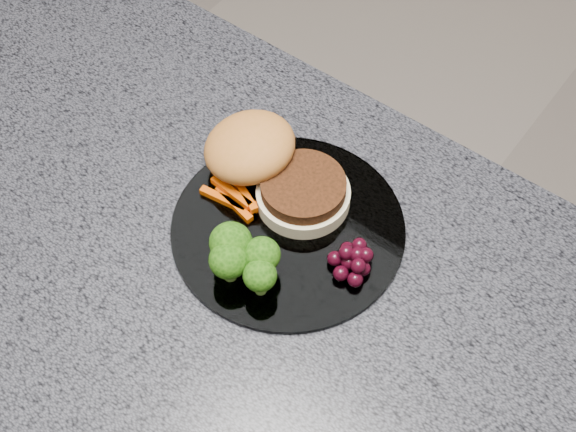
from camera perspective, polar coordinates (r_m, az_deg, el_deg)
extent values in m
cube|color=brown|center=(1.30, -3.67, -14.02)|extent=(1.20, 0.60, 0.86)
cube|color=#46474F|center=(0.89, -5.19, -3.56)|extent=(1.20, 0.60, 0.04)
cylinder|color=white|center=(0.89, 0.00, -0.85)|extent=(0.26, 0.26, 0.01)
cylinder|color=beige|center=(0.90, 1.08, 1.44)|extent=(0.13, 0.13, 0.02)
cylinder|color=#431D0C|center=(0.88, 1.10, 2.11)|extent=(0.12, 0.12, 0.02)
ellipsoid|color=#AC612B|center=(0.91, -2.74, 4.63)|extent=(0.13, 0.13, 0.06)
cube|color=#D04A03|center=(0.91, -3.50, 1.40)|extent=(0.06, 0.01, 0.01)
cube|color=#D04A03|center=(0.90, -3.86, 0.86)|extent=(0.06, 0.02, 0.01)
cube|color=#D04A03|center=(0.91, -4.62, 1.18)|extent=(0.06, 0.02, 0.01)
cube|color=#D04A03|center=(0.90, -3.20, 1.70)|extent=(0.06, 0.03, 0.01)
cube|color=#D04A03|center=(0.90, -4.03, 1.69)|extent=(0.06, 0.01, 0.01)
cylinder|color=#5C8931|center=(0.86, -3.99, -2.79)|extent=(0.02, 0.02, 0.02)
ellipsoid|color=#153C08|center=(0.84, -4.09, -1.90)|extent=(0.05, 0.05, 0.04)
cylinder|color=#5C8931|center=(0.85, -1.84, -3.57)|extent=(0.01, 0.01, 0.02)
ellipsoid|color=#153C08|center=(0.83, -1.88, -2.76)|extent=(0.04, 0.04, 0.04)
cylinder|color=#5C8931|center=(0.85, -4.15, -3.96)|extent=(0.01, 0.01, 0.02)
ellipsoid|color=#153C08|center=(0.83, -4.24, -3.14)|extent=(0.04, 0.04, 0.04)
cylinder|color=#5C8931|center=(0.83, -1.97, -4.99)|extent=(0.01, 0.01, 0.02)
ellipsoid|color=#153C08|center=(0.82, -2.01, -4.25)|extent=(0.04, 0.04, 0.03)
sphere|color=black|center=(0.85, 4.33, -3.31)|extent=(0.02, 0.02, 0.02)
sphere|color=black|center=(0.85, 5.34, -3.72)|extent=(0.02, 0.02, 0.02)
sphere|color=black|center=(0.86, 5.51, -2.84)|extent=(0.02, 0.02, 0.02)
sphere|color=black|center=(0.86, 4.25, -2.38)|extent=(0.02, 0.02, 0.02)
sphere|color=black|center=(0.85, 3.35, -3.04)|extent=(0.02, 0.02, 0.02)
sphere|color=black|center=(0.85, 3.78, -4.09)|extent=(0.02, 0.02, 0.02)
sphere|color=black|center=(0.84, 4.80, -4.52)|extent=(0.02, 0.02, 0.02)
sphere|color=black|center=(0.84, 4.96, -2.73)|extent=(0.02, 0.02, 0.02)
sphere|color=black|center=(0.84, 4.16, -2.59)|extent=(0.02, 0.02, 0.02)
sphere|color=black|center=(0.84, 5.02, -3.54)|extent=(0.02, 0.02, 0.02)
sphere|color=black|center=(0.85, 5.10, -2.07)|extent=(0.02, 0.02, 0.02)
sphere|color=black|center=(0.84, 5.57, -2.75)|extent=(0.02, 0.02, 0.02)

